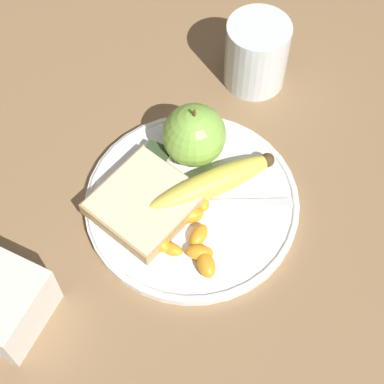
# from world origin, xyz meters

# --- Properties ---
(ground_plane) EXTENTS (3.00, 3.00, 0.00)m
(ground_plane) POSITION_xyz_m (0.00, 0.00, 0.00)
(ground_plane) COLOR olive
(plate) EXTENTS (0.26, 0.26, 0.01)m
(plate) POSITION_xyz_m (0.00, 0.00, 0.01)
(plate) COLOR white
(plate) RESTS_ON ground_plane
(juice_glass) EXTENTS (0.08, 0.08, 0.10)m
(juice_glass) POSITION_xyz_m (0.22, 0.01, 0.05)
(juice_glass) COLOR silver
(juice_glass) RESTS_ON ground_plane
(apple) EXTENTS (0.08, 0.08, 0.09)m
(apple) POSITION_xyz_m (0.06, 0.03, 0.05)
(apple) COLOR #84BC47
(apple) RESTS_ON plate
(banana) EXTENTS (0.15, 0.13, 0.03)m
(banana) POSITION_xyz_m (0.02, -0.01, 0.03)
(banana) COLOR #E0CC4C
(banana) RESTS_ON plate
(bread_slice) EXTENTS (0.13, 0.13, 0.02)m
(bread_slice) POSITION_xyz_m (-0.03, 0.05, 0.02)
(bread_slice) COLOR tan
(bread_slice) RESTS_ON plate
(fork) EXTENTS (0.10, 0.17, 0.00)m
(fork) POSITION_xyz_m (-0.00, -0.01, 0.01)
(fork) COLOR silver
(fork) RESTS_ON plate
(jam_packet) EXTENTS (0.04, 0.03, 0.02)m
(jam_packet) POSITION_xyz_m (0.02, 0.06, 0.02)
(jam_packet) COLOR white
(jam_packet) RESTS_ON plate
(orange_segment_0) EXTENTS (0.03, 0.04, 0.02)m
(orange_segment_0) POSITION_xyz_m (-0.06, -0.04, 0.02)
(orange_segment_0) COLOR orange
(orange_segment_0) RESTS_ON plate
(orange_segment_1) EXTENTS (0.03, 0.03, 0.01)m
(orange_segment_1) POSITION_xyz_m (-0.00, -0.01, 0.02)
(orange_segment_1) COLOR orange
(orange_segment_1) RESTS_ON plate
(orange_segment_2) EXTENTS (0.03, 0.03, 0.02)m
(orange_segment_2) POSITION_xyz_m (-0.00, 0.00, 0.02)
(orange_segment_2) COLOR orange
(orange_segment_2) RESTS_ON plate
(orange_segment_3) EXTENTS (0.03, 0.04, 0.02)m
(orange_segment_3) POSITION_xyz_m (-0.07, 0.01, 0.02)
(orange_segment_3) COLOR orange
(orange_segment_3) RESTS_ON plate
(orange_segment_4) EXTENTS (0.02, 0.03, 0.02)m
(orange_segment_4) POSITION_xyz_m (-0.04, 0.01, 0.02)
(orange_segment_4) COLOR orange
(orange_segment_4) RESTS_ON plate
(orange_segment_5) EXTENTS (0.02, 0.03, 0.01)m
(orange_segment_5) POSITION_xyz_m (-0.07, -0.01, 0.02)
(orange_segment_5) COLOR orange
(orange_segment_5) RESTS_ON plate
(orange_segment_6) EXTENTS (0.03, 0.02, 0.02)m
(orange_segment_6) POSITION_xyz_m (-0.04, -0.03, 0.02)
(orange_segment_6) COLOR orange
(orange_segment_6) RESTS_ON plate
(orange_segment_7) EXTENTS (0.03, 0.02, 0.02)m
(orange_segment_7) POSITION_xyz_m (-0.01, -0.00, 0.02)
(orange_segment_7) COLOR orange
(orange_segment_7) RESTS_ON plate
(orange_segment_8) EXTENTS (0.04, 0.04, 0.02)m
(orange_segment_8) POSITION_xyz_m (-0.07, -0.05, 0.02)
(orange_segment_8) COLOR orange
(orange_segment_8) RESTS_ON plate
(orange_segment_9) EXTENTS (0.03, 0.04, 0.02)m
(orange_segment_9) POSITION_xyz_m (-0.02, -0.01, 0.02)
(orange_segment_9) COLOR orange
(orange_segment_9) RESTS_ON plate
(condiment_caddy) EXTENTS (0.09, 0.09, 0.07)m
(condiment_caddy) POSITION_xyz_m (-0.21, 0.12, 0.03)
(condiment_caddy) COLOR silver
(condiment_caddy) RESTS_ON ground_plane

